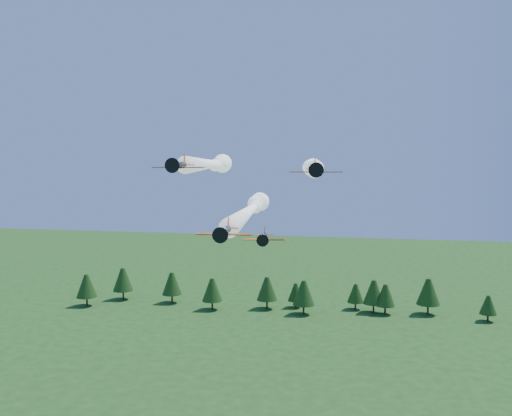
% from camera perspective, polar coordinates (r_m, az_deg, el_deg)
% --- Properties ---
extents(plane_lead, '(10.24, 51.67, 3.70)m').
position_cam_1_polar(plane_lead, '(95.94, -0.59, -0.22)').
color(plane_lead, black).
rests_on(plane_lead, ground).
extents(plane_left, '(9.02, 42.04, 3.70)m').
position_cam_1_polar(plane_left, '(101.20, -4.55, 4.40)').
color(plane_left, black).
rests_on(plane_left, ground).
extents(plane_right, '(9.79, 42.34, 3.70)m').
position_cam_1_polar(plane_right, '(100.52, 5.71, 4.06)').
color(plane_right, black).
rests_on(plane_right, ground).
extents(plane_slot, '(6.63, 7.22, 2.31)m').
position_cam_1_polar(plane_slot, '(87.29, 0.77, -2.97)').
color(plane_slot, black).
rests_on(plane_slot, ground).
extents(treeline, '(174.71, 20.49, 11.99)m').
position_cam_1_polar(treeline, '(191.67, 6.79, -8.37)').
color(treeline, '#382314').
rests_on(treeline, ground).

